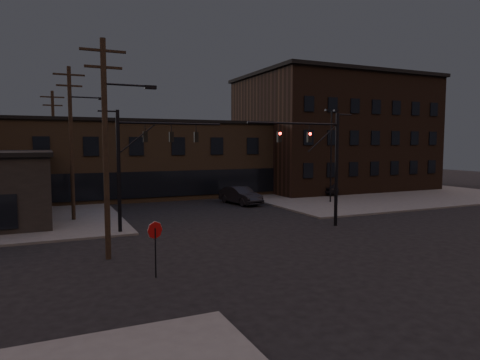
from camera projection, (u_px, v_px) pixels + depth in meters
The scene contains 15 objects.
ground at pixel (290, 249), 23.86m from camera, with size 140.00×140.00×0.00m, color black.
sidewalk_ne at pixel (351, 190), 52.85m from camera, with size 30.00×30.00×0.15m, color #474744.
building_row at pixel (164, 160), 48.94m from camera, with size 40.00×12.00×8.00m, color #483826.
building_right at pixel (333, 135), 55.89m from camera, with size 22.00×16.00×14.00m, color black.
traffic_signal_near at pixel (323, 157), 29.72m from camera, with size 7.12×0.24×8.00m.
traffic_signal_far at pixel (139, 157), 27.94m from camera, with size 7.12×0.24×8.00m.
stop_sign at pixel (155, 236), 18.61m from camera, with size 0.72×0.33×2.48m.
utility_pole_near at pixel (107, 143), 21.30m from camera, with size 3.70×0.28×11.00m.
utility_pole_mid at pixel (72, 140), 31.76m from camera, with size 3.70×0.28×11.50m.
utility_pole_far at pixel (54, 144), 42.25m from camera, with size 2.20×0.28×11.00m.
lot_light_a at pixel (331, 147), 41.43m from camera, with size 1.50×0.28×9.14m.
lot_light_b at pixel (348, 147), 48.43m from camera, with size 1.50×0.28×9.14m.
parked_car_lot_a at pixel (335, 188), 47.97m from camera, with size 1.71×4.26×1.45m, color black.
parked_car_lot_b at pixel (330, 185), 51.25m from camera, with size 1.91×4.71×1.37m, color silver.
car_crossing at pixel (240, 195), 41.31m from camera, with size 1.82×5.21×1.72m, color black.
Camera 1 is at (-12.17, -20.22, 5.87)m, focal length 32.00 mm.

